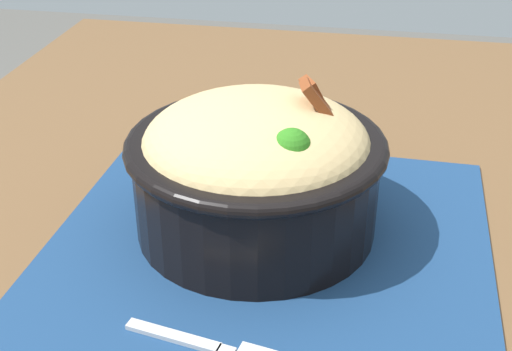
{
  "coord_description": "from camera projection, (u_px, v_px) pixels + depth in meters",
  "views": [
    {
      "loc": [
        0.39,
        0.08,
        1.06
      ],
      "look_at": [
        -0.09,
        -0.01,
        0.78
      ],
      "focal_mm": 48.63,
      "sensor_mm": 36.0,
      "label": 1
    }
  ],
  "objects": [
    {
      "name": "placemat",
      "position": [
        260.0,
        271.0,
        0.54
      ],
      "size": [
        0.43,
        0.37,
        0.0
      ],
      "primitive_type": "cube",
      "rotation": [
        0.0,
        0.0,
        -0.02
      ],
      "color": "navy",
      "rests_on": "table"
    },
    {
      "name": "fork",
      "position": [
        224.0,
        350.0,
        0.46
      ],
      "size": [
        0.04,
        0.13,
        0.0
      ],
      "color": "silver",
      "rests_on": "placemat"
    },
    {
      "name": "bowl",
      "position": [
        256.0,
        165.0,
        0.56
      ],
      "size": [
        0.25,
        0.25,
        0.13
      ],
      "color": "black",
      "rests_on": "placemat"
    }
  ]
}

